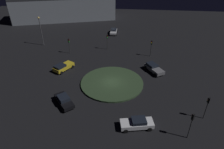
# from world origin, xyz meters

# --- Properties ---
(ground_plane) EXTENTS (118.20, 118.20, 0.00)m
(ground_plane) POSITION_xyz_m (0.00, 0.00, 0.00)
(ground_plane) COLOR black
(roundabout_island) EXTENTS (11.62, 11.62, 0.31)m
(roundabout_island) POSITION_xyz_m (0.00, 0.00, 0.15)
(roundabout_island) COLOR #2D4228
(roundabout_island) RESTS_ON ground_plane
(car_silver) EXTENTS (4.62, 2.14, 1.38)m
(car_silver) POSITION_xyz_m (-26.96, -2.48, 0.74)
(car_silver) COLOR silver
(car_silver) RESTS_ON ground_plane
(car_grey) EXTENTS (4.87, 4.02, 1.47)m
(car_grey) POSITION_xyz_m (-5.26, 8.01, 0.79)
(car_grey) COLOR slate
(car_grey) RESTS_ON ground_plane
(car_white) EXTENTS (2.72, 4.81, 1.46)m
(car_white) POSITION_xyz_m (10.43, 4.65, 0.74)
(car_white) COLOR white
(car_white) RESTS_ON ground_plane
(car_yellow) EXTENTS (4.72, 3.74, 1.48)m
(car_yellow) POSITION_xyz_m (-3.74, -10.60, 0.78)
(car_yellow) COLOR gold
(car_yellow) RESTS_ON ground_plane
(car_black) EXTENTS (4.50, 4.20, 1.47)m
(car_black) POSITION_xyz_m (6.75, -6.94, 0.76)
(car_black) COLOR black
(car_black) RESTS_ON ground_plane
(traffic_light_northwest) EXTENTS (0.40, 0.37, 3.87)m
(traffic_light_northwest) POSITION_xyz_m (-12.39, 7.73, 2.77)
(traffic_light_northwest) COLOR #2D2D2D
(traffic_light_northwest) RESTS_ON ground_plane
(traffic_light_southwest) EXTENTS (0.39, 0.39, 3.74)m
(traffic_light_southwest) POSITION_xyz_m (-11.79, -11.58, 2.68)
(traffic_light_southwest) COLOR #2D2D2D
(traffic_light_southwest) RESTS_ON ground_plane
(traffic_light_west) EXTENTS (0.38, 0.34, 3.94)m
(traffic_light_west) POSITION_xyz_m (-15.11, -2.86, 2.81)
(traffic_light_west) COLOR #2D2D2D
(traffic_light_west) RESTS_ON ground_plane
(traffic_light_northeast) EXTENTS (0.39, 0.39, 4.11)m
(traffic_light_northeast) POSITION_xyz_m (11.55, 11.18, 2.93)
(traffic_light_northeast) COLOR #2D2D2D
(traffic_light_northeast) RESTS_ON ground_plane
(traffic_light_northeast_near) EXTENTS (0.37, 0.40, 3.78)m
(traffic_light_northeast_near) POSITION_xyz_m (7.60, 14.29, 2.70)
(traffic_light_northeast_near) COLOR #2D2D2D
(traffic_light_northeast_near) RESTS_ON ground_plane
(streetlamp_southwest) EXTENTS (0.51, 0.51, 7.54)m
(streetlamp_southwest) POSITION_xyz_m (-15.90, -20.01, 4.94)
(streetlamp_southwest) COLOR #4C4C51
(streetlamp_southwest) RESTS_ON ground_plane
(store_building) EXTENTS (20.55, 37.05, 8.38)m
(store_building) POSITION_xyz_m (-40.80, -21.90, 4.19)
(store_building) COLOR #8C939E
(store_building) RESTS_ON ground_plane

